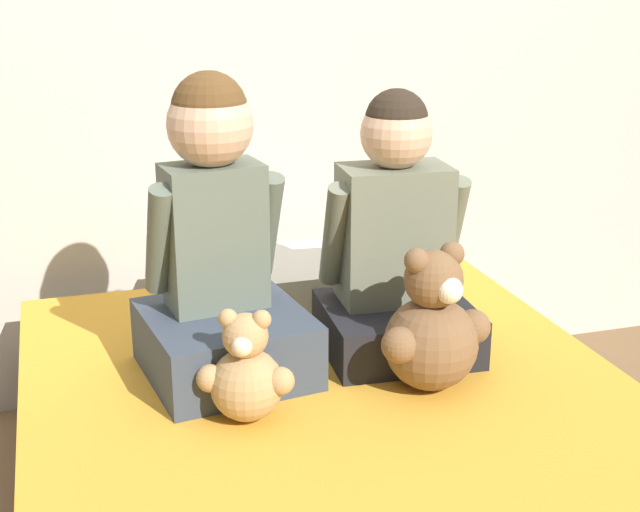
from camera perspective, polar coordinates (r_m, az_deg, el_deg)
name	(u,v)px	position (r m, az deg, el deg)	size (l,w,h in m)	color
child_on_left	(218,255)	(2.00, -6.52, 0.09)	(0.39, 0.40, 0.68)	#384251
child_on_right	(395,246)	(2.12, 4.84, 0.64)	(0.37, 0.34, 0.63)	black
teddy_bear_held_by_left_child	(246,374)	(1.84, -4.74, -7.53)	(0.19, 0.15, 0.24)	tan
teddy_bear_held_by_right_child	(432,329)	(1.96, 7.19, -4.67)	(0.27, 0.21, 0.33)	brown
pillow_at_headboard	(270,281)	(2.48, -3.20, -1.60)	(0.54, 0.34, 0.11)	silver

